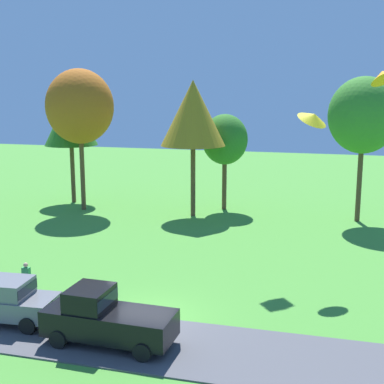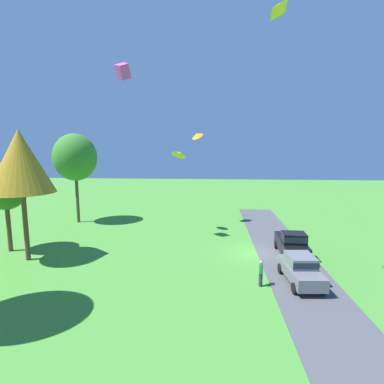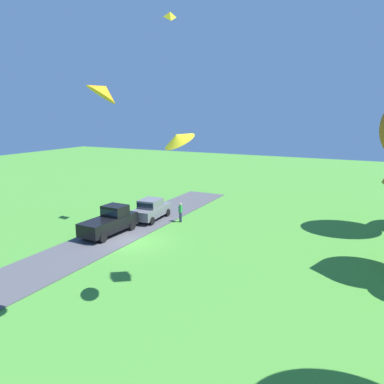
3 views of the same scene
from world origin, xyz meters
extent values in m
plane|color=#478E33|center=(0.00, 0.00, 0.00)|extent=(120.00, 120.00, 0.00)
cube|color=#4C4C51|center=(0.00, -2.15, 0.03)|extent=(36.00, 4.40, 0.06)
cube|color=slate|center=(-5.57, -1.94, 0.80)|extent=(4.51, 2.09, 0.80)
cube|color=slate|center=(-5.47, -1.93, 1.55)|extent=(2.11, 1.77, 0.70)
cube|color=#19232D|center=(-5.47, -1.93, 1.55)|extent=(2.14, 1.74, 0.38)
cylinder|color=black|center=(-7.00, -2.89, 0.40)|extent=(0.69, 0.28, 0.68)
cylinder|color=black|center=(-7.12, -1.19, 0.40)|extent=(0.69, 0.28, 0.68)
cylinder|color=black|center=(-4.02, -2.69, 0.40)|extent=(0.69, 0.28, 0.68)
cylinder|color=black|center=(-4.13, -0.99, 0.40)|extent=(0.69, 0.28, 0.68)
cube|color=black|center=(-0.53, -2.60, 0.90)|extent=(5.07, 2.08, 1.00)
cube|color=black|center=(-1.33, -2.57, 1.80)|extent=(1.56, 1.81, 0.80)
cube|color=#19232D|center=(-1.33, -2.57, 1.80)|extent=(1.59, 1.78, 0.44)
cylinder|color=black|center=(-2.27, -3.44, 0.40)|extent=(0.69, 0.27, 0.68)
cylinder|color=black|center=(-2.20, -1.63, 0.40)|extent=(0.69, 0.27, 0.68)
cylinder|color=black|center=(1.13, -3.56, 0.40)|extent=(0.69, 0.27, 0.68)
cylinder|color=black|center=(1.20, -1.76, 0.40)|extent=(0.69, 0.27, 0.68)
cylinder|color=#2D334C|center=(-6.14, 0.70, 0.44)|extent=(0.24, 0.24, 0.88)
cube|color=#2D8E47|center=(-6.14, 0.70, 1.18)|extent=(0.36, 0.22, 0.60)
sphere|color=tan|center=(-6.14, 0.70, 1.60)|extent=(0.22, 0.22, 0.22)
cylinder|color=brown|center=(-2.83, 18.34, 2.68)|extent=(0.36, 0.36, 5.36)
cone|color=olive|center=(-2.83, 18.34, 7.77)|extent=(4.82, 4.82, 4.82)
cylinder|color=brown|center=(-0.98, 21.10, 2.00)|extent=(0.36, 0.36, 3.99)
ellipsoid|color=#2D7023|center=(-0.98, 21.10, 5.61)|extent=(3.59, 3.59, 3.95)
cylinder|color=brown|center=(9.23, 19.79, 2.74)|extent=(0.36, 0.36, 5.48)
ellipsoid|color=#387F28|center=(9.23, 19.79, 7.70)|extent=(4.93, 4.93, 5.43)
cone|color=orange|center=(9.33, 5.67, 10.20)|extent=(1.87, 1.87, 1.05)
pyramid|color=yellow|center=(-5.48, 0.26, 16.74)|extent=(1.33, 1.27, 0.91)
cube|color=#EA4C9E|center=(2.39, 11.77, 15.39)|extent=(1.67, 1.32, 1.66)
cone|color=yellow|center=(6.28, 7.34, 8.19)|extent=(2.12, 2.12, 1.06)
camera|label=1|loc=(7.38, -20.05, 9.70)|focal=50.00mm
camera|label=2|loc=(-24.49, 3.76, 8.78)|focal=28.00mm
camera|label=3|loc=(21.43, 15.70, 9.32)|focal=35.00mm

